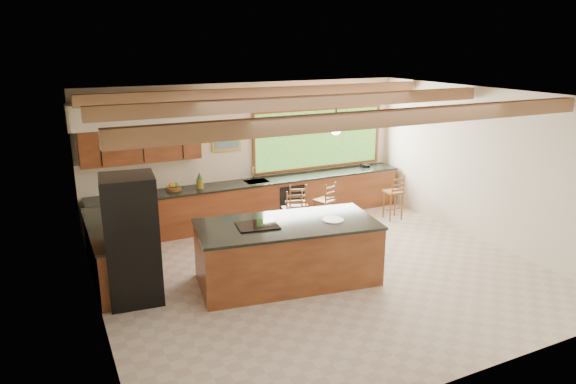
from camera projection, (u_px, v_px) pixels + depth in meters
name	position (u px, v px, depth m)	size (l,w,h in m)	color
ground	(322.00, 272.00, 8.84)	(7.20, 7.20, 0.00)	beige
room_shell	(297.00, 140.00, 8.72)	(7.27, 6.54, 3.02)	silver
counter_run	(227.00, 211.00, 10.55)	(7.12, 3.10, 1.26)	brown
island	(287.00, 252.00, 8.39)	(3.07, 1.78, 1.03)	brown
refrigerator	(132.00, 240.00, 7.64)	(0.84, 0.82, 1.97)	black
bar_stool_a	(294.00, 210.00, 10.09)	(0.45, 0.45, 1.06)	brown
bar_stool_b	(298.00, 205.00, 10.27)	(0.51, 0.51, 1.13)	brown
bar_stool_c	(326.00, 202.00, 10.75)	(0.45, 0.45, 1.01)	brown
bar_stool_d	(395.00, 193.00, 11.33)	(0.40, 0.40, 1.04)	brown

